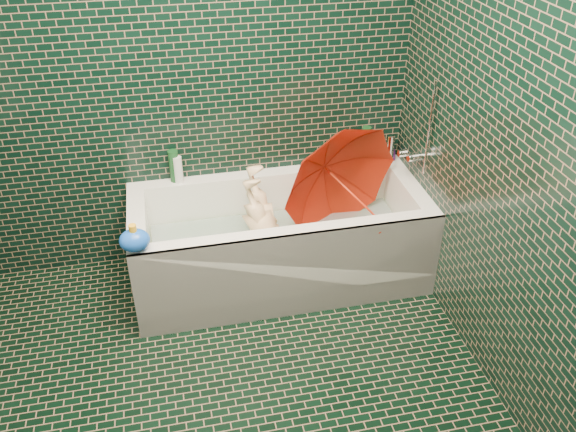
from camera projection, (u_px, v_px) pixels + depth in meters
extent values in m
plane|color=black|center=(230.00, 422.00, 2.85)|extent=(2.80, 2.80, 0.00)
plane|color=black|center=(183.00, 63.00, 3.31)|extent=(2.80, 0.00, 2.80)
plane|color=black|center=(542.00, 157.00, 2.40)|extent=(0.00, 2.80, 2.80)
cube|color=white|center=(280.00, 265.00, 3.72)|extent=(1.70, 0.75, 0.15)
cube|color=white|center=(269.00, 200.00, 3.84)|extent=(1.70, 0.10, 0.40)
cube|color=white|center=(292.00, 261.00, 3.31)|extent=(1.70, 0.10, 0.40)
cube|color=white|center=(407.00, 212.00, 3.72)|extent=(0.10, 0.55, 0.40)
cube|color=white|center=(141.00, 245.00, 3.43)|extent=(0.10, 0.55, 0.40)
cube|color=white|center=(293.00, 276.00, 3.32)|extent=(1.70, 0.02, 0.55)
cube|color=green|center=(280.00, 255.00, 3.68)|extent=(1.35, 0.47, 0.01)
cube|color=silver|center=(279.00, 235.00, 3.60)|extent=(1.48, 0.53, 0.00)
cylinder|color=silver|center=(419.00, 156.00, 3.52)|extent=(0.14, 0.05, 0.05)
cylinder|color=silver|center=(403.00, 153.00, 3.55)|extent=(0.05, 0.04, 0.04)
cylinder|color=silver|center=(430.00, 129.00, 3.31)|extent=(0.01, 0.01, 0.55)
imported|color=beige|center=(268.00, 239.00, 3.55)|extent=(0.94, 0.60, 0.37)
imported|color=red|center=(352.00, 194.00, 3.47)|extent=(1.12, 1.02, 1.01)
imported|color=white|center=(374.00, 161.00, 3.85)|extent=(0.12, 0.12, 0.24)
imported|color=#531D6E|center=(388.00, 160.00, 3.86)|extent=(0.10, 0.11, 0.18)
imported|color=#13421D|center=(376.00, 160.00, 3.86)|extent=(0.17, 0.17, 0.17)
cylinder|color=#13421D|center=(366.00, 145.00, 3.78)|extent=(0.06, 0.06, 0.24)
cylinder|color=silver|center=(390.00, 149.00, 3.79)|extent=(0.07, 0.07, 0.18)
cylinder|color=#13421D|center=(174.00, 166.00, 3.59)|extent=(0.07, 0.07, 0.20)
cylinder|color=white|center=(178.00, 170.00, 3.58)|extent=(0.06, 0.06, 0.17)
ellipsoid|color=#FEB119|center=(339.00, 159.00, 3.81)|extent=(0.10, 0.09, 0.06)
sphere|color=#FEB119|center=(343.00, 152.00, 3.80)|extent=(0.04, 0.04, 0.04)
cone|color=orange|center=(346.00, 152.00, 3.81)|extent=(0.02, 0.02, 0.02)
ellipsoid|color=blue|center=(135.00, 240.00, 3.02)|extent=(0.17, 0.15, 0.12)
cylinder|color=#FEB119|center=(133.00, 229.00, 2.98)|extent=(0.04, 0.04, 0.04)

